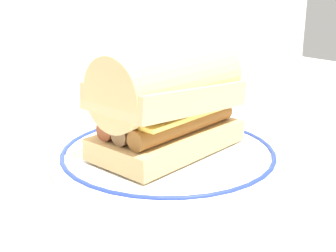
{
  "coord_description": "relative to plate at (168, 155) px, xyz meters",
  "views": [
    {
      "loc": [
        -0.38,
        -0.38,
        0.22
      ],
      "look_at": [
        -0.03,
        0.03,
        0.04
      ],
      "focal_mm": 50.18,
      "sensor_mm": 36.0,
      "label": 1
    }
  ],
  "objects": [
    {
      "name": "sausage_sandwich",
      "position": [
        0.0,
        -0.0,
        0.07
      ],
      "size": [
        0.2,
        0.12,
        0.13
      ],
      "rotation": [
        0.0,
        0.0,
        0.13
      ],
      "color": "tan",
      "rests_on": "plate"
    },
    {
      "name": "plate",
      "position": [
        0.0,
        0.0,
        0.0
      ],
      "size": [
        0.29,
        0.29,
        0.01
      ],
      "color": "white",
      "rests_on": "ground_plane"
    },
    {
      "name": "ground_plane",
      "position": [
        0.03,
        -0.03,
        -0.01
      ],
      "size": [
        1.5,
        1.5,
        0.0
      ],
      "primitive_type": "plane",
      "color": "white"
    }
  ]
}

